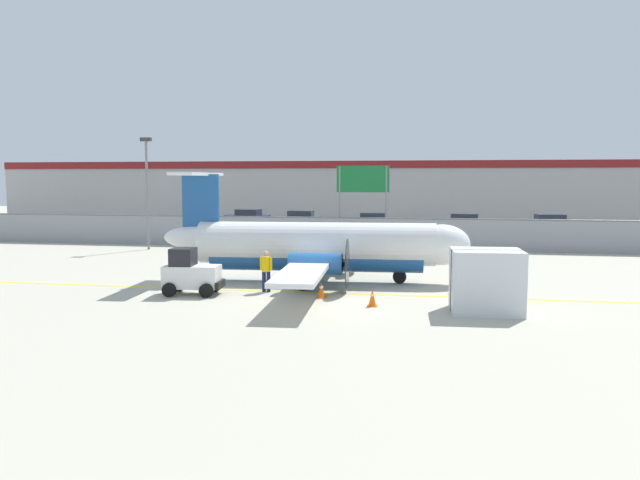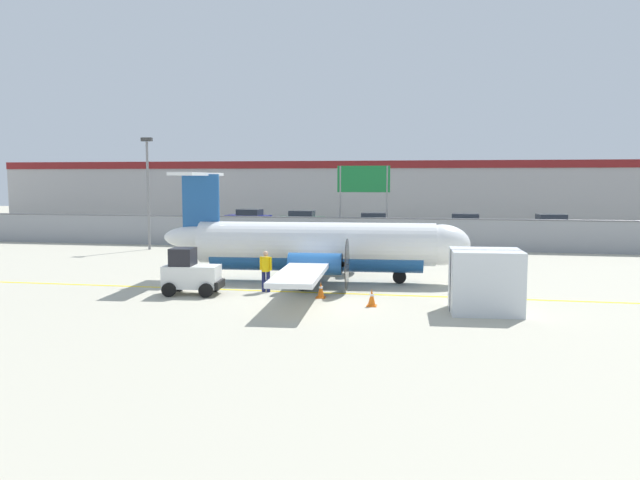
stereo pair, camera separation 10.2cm
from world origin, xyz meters
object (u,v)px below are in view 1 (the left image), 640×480
at_px(parked_car_1, 300,219).
at_px(baggage_tug, 191,273).
at_px(parked_car_2, 372,222).
at_px(parked_car_4, 548,224).
at_px(cargo_container, 486,281).
at_px(parked_car_3, 466,223).
at_px(traffic_cone_near_right, 209,271).
at_px(parked_car_0, 247,218).
at_px(commuter_airplane, 321,247).
at_px(apron_light_pole, 147,184).
at_px(traffic_cone_near_left, 321,290).
at_px(ground_crew_worker, 266,269).
at_px(traffic_cone_far_left, 372,298).
at_px(highway_sign, 363,186).

bearing_deg(parked_car_1, baggage_tug, 94.98).
relative_size(parked_car_2, parked_car_4, 0.99).
height_order(cargo_container, parked_car_3, cargo_container).
distance_m(traffic_cone_near_right, parked_car_0, 30.34).
distance_m(cargo_container, parked_car_3, 31.23).
bearing_deg(commuter_airplane, apron_light_pole, 138.18).
distance_m(cargo_container, traffic_cone_near_left, 6.36).
relative_size(baggage_tug, parked_car_2, 0.56).
xyz_separation_m(ground_crew_worker, parked_car_1, (-5.19, 31.01, -0.06)).
relative_size(ground_crew_worker, parked_car_3, 0.39).
bearing_deg(baggage_tug, parked_car_2, 77.02).
height_order(commuter_airplane, parked_car_0, commuter_airplane).
height_order(baggage_tug, traffic_cone_near_left, baggage_tug).
distance_m(traffic_cone_far_left, parked_car_2, 31.04).
bearing_deg(parked_car_3, parked_car_1, 176.15).
relative_size(baggage_tug, ground_crew_worker, 1.42).
height_order(parked_car_3, parked_car_4, same).
xyz_separation_m(traffic_cone_near_left, parked_car_4, (13.73, 30.10, 0.58)).
relative_size(commuter_airplane, parked_car_2, 3.72).
height_order(traffic_cone_near_left, apron_light_pole, apron_light_pole).
bearing_deg(highway_sign, parked_car_2, 92.11).
distance_m(parked_car_2, apron_light_pole, 20.52).
height_order(traffic_cone_far_left, parked_car_2, parked_car_2).
bearing_deg(traffic_cone_far_left, cargo_container, -4.60).
bearing_deg(commuter_airplane, parked_car_4, 57.96).
bearing_deg(highway_sign, ground_crew_worker, -96.43).
distance_m(traffic_cone_near_right, parked_car_4, 32.79).
bearing_deg(commuter_airplane, traffic_cone_near_left, -83.61).
distance_m(parked_car_3, apron_light_pole, 26.30).
height_order(baggage_tug, ground_crew_worker, baggage_tug).
distance_m(baggage_tug, parked_car_4, 35.79).
bearing_deg(traffic_cone_near_right, commuter_airplane, -2.56).
relative_size(cargo_container, traffic_cone_far_left, 3.91).
distance_m(ground_crew_worker, parked_car_1, 31.44).
distance_m(traffic_cone_far_left, highway_sign, 20.52).
bearing_deg(traffic_cone_far_left, ground_crew_worker, 155.36).
bearing_deg(apron_light_pole, parked_car_4, 29.62).
relative_size(commuter_airplane, parked_car_1, 3.80).
xyz_separation_m(traffic_cone_near_left, parked_car_3, (7.05, 29.65, 0.58)).
bearing_deg(parked_car_4, parked_car_2, -5.26).
bearing_deg(commuter_airplane, parked_car_0, 109.20).
bearing_deg(baggage_tug, cargo_container, -11.21).
xyz_separation_m(commuter_airplane, ground_crew_worker, (-1.81, -2.86, -0.65)).
distance_m(ground_crew_worker, traffic_cone_near_right, 4.80).
bearing_deg(baggage_tug, parked_car_1, 89.70).
bearing_deg(highway_sign, parked_car_1, 118.80).
distance_m(parked_car_1, highway_sign, 15.31).
bearing_deg(parked_car_0, traffic_cone_near_left, 118.28).
distance_m(parked_car_0, parked_car_3, 20.48).
bearing_deg(apron_light_pole, cargo_container, -38.23).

